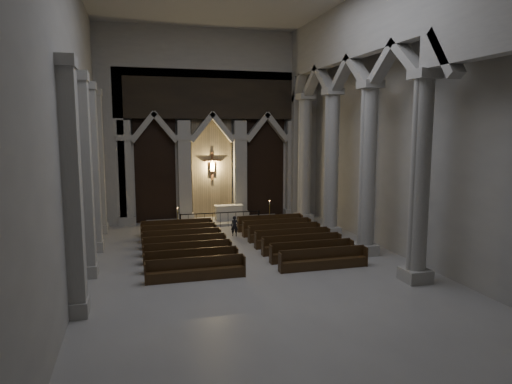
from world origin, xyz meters
The scene contains 11 objects.
room centered at (0.00, 0.00, 7.60)m, with size 24.00×24.10×12.00m.
sanctuary_wall centered at (0.00, 11.54, 6.62)m, with size 14.00×0.77×12.00m.
right_arcade centered at (5.50, 1.33, 7.83)m, with size 1.00×24.00×12.00m.
left_pilasters centered at (-6.75, 3.50, 3.91)m, with size 0.60×13.00×8.03m.
sanctuary_step centered at (0.00, 10.60, 0.07)m, with size 8.50×2.60×0.15m, color #A9A69E.
altar centered at (0.85, 10.70, 0.61)m, with size 1.80×0.72×0.92m.
altar_rail centered at (0.00, 9.06, 0.63)m, with size 4.85×0.09×0.95m.
candle_stand_left centered at (-2.54, 8.86, 0.38)m, with size 0.23×0.23×1.38m.
candle_stand_right centered at (3.32, 9.84, 0.37)m, with size 0.23×0.23×1.37m.
pews centered at (0.00, 3.80, 0.29)m, with size 9.32×8.19×0.87m.
worshipper centered at (0.36, 6.72, 0.55)m, with size 0.40×0.27×1.11m, color black.
Camera 1 is at (-4.93, -17.37, 5.86)m, focal length 32.00 mm.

